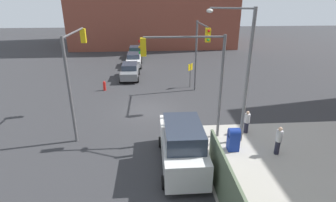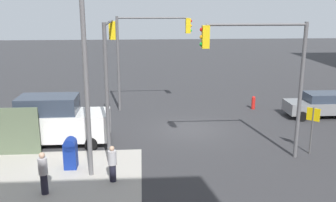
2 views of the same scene
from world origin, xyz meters
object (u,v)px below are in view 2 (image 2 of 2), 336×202
(pedestrian_waiting, at_px, (112,163))
(mailbox_blue, at_px, (70,152))
(traffic_signal_se_corner, at_px, (146,45))
(fire_hydrant, at_px, (253,102))
(van_white_delivery, at_px, (56,121))
(pedestrian_crossing, at_px, (43,173))
(street_lamp_corner, at_px, (90,67))
(coupe_gray, at_px, (320,104))
(traffic_signal_nw_corner, at_px, (264,64))
(traffic_signal_ne_corner, at_px, (109,60))

(pedestrian_waiting, bearing_deg, mailbox_blue, 162.08)
(traffic_signal_se_corner, relative_size, fire_hydrant, 6.91)
(van_white_delivery, distance_m, pedestrian_crossing, 5.66)
(traffic_signal_se_corner, bearing_deg, street_lamp_corner, 75.92)
(mailbox_blue, xyz_separation_m, coupe_gray, (-14.99, -7.00, 0.08))
(street_lamp_corner, bearing_deg, van_white_delivery, -56.26)
(pedestrian_crossing, bearing_deg, traffic_signal_se_corner, 45.83)
(fire_hydrant, bearing_deg, coupe_gray, 149.81)
(traffic_signal_nw_corner, bearing_deg, traffic_signal_ne_corner, -14.73)
(traffic_signal_se_corner, height_order, street_lamp_corner, street_lamp_corner)
(street_lamp_corner, xyz_separation_m, mailbox_blue, (1.15, -0.46, -3.94))
(fire_hydrant, bearing_deg, street_lamp_corner, 43.86)
(traffic_signal_se_corner, distance_m, van_white_delivery, 8.67)
(street_lamp_corner, bearing_deg, traffic_signal_se_corner, -104.08)
(traffic_signal_se_corner, distance_m, pedestrian_crossing, 13.16)
(street_lamp_corner, relative_size, coupe_gray, 1.89)
(traffic_signal_ne_corner, height_order, van_white_delivery, traffic_signal_ne_corner)
(pedestrian_crossing, bearing_deg, van_white_delivery, 72.58)
(traffic_signal_nw_corner, distance_m, pedestrian_waiting, 8.07)
(street_lamp_corner, bearing_deg, fire_hydrant, -136.14)
(pedestrian_crossing, height_order, pedestrian_waiting, pedestrian_crossing)
(street_lamp_corner, xyz_separation_m, fire_hydrant, (-10.05, -9.66, -4.22))
(traffic_signal_se_corner, relative_size, pedestrian_waiting, 4.10)
(fire_hydrant, relative_size, pedestrian_waiting, 0.59)
(mailbox_blue, distance_m, fire_hydrant, 14.50)
(pedestrian_crossing, bearing_deg, coupe_gray, 6.55)
(traffic_signal_nw_corner, height_order, coupe_gray, traffic_signal_nw_corner)
(traffic_signal_ne_corner, distance_m, pedestrian_waiting, 5.43)
(traffic_signal_nw_corner, relative_size, traffic_signal_se_corner, 1.00)
(traffic_signal_ne_corner, relative_size, fire_hydrant, 6.91)
(coupe_gray, bearing_deg, mailbox_blue, 25.03)
(traffic_signal_nw_corner, relative_size, coupe_gray, 1.53)
(pedestrian_crossing, relative_size, pedestrian_waiting, 1.10)
(street_lamp_corner, relative_size, fire_hydrant, 8.51)
(traffic_signal_se_corner, relative_size, traffic_signal_ne_corner, 1.00)
(street_lamp_corner, xyz_separation_m, pedestrian_crossing, (1.75, 1.94, -3.79))
(pedestrian_crossing, bearing_deg, mailbox_blue, 51.42)
(pedestrian_waiting, bearing_deg, street_lamp_corner, 148.38)
(traffic_signal_se_corner, relative_size, mailbox_blue, 4.55)
(mailbox_blue, bearing_deg, traffic_signal_se_corner, -110.98)
(fire_hydrant, xyz_separation_m, coupe_gray, (-3.79, 2.20, 0.36))
(traffic_signal_se_corner, height_order, pedestrian_crossing, traffic_signal_se_corner)
(van_white_delivery, height_order, pedestrian_crossing, van_white_delivery)
(pedestrian_waiting, bearing_deg, van_white_delivery, 144.03)
(traffic_signal_se_corner, xyz_separation_m, mailbox_blue, (3.64, 9.50, -3.85))
(traffic_signal_ne_corner, xyz_separation_m, street_lamp_corner, (0.55, 2.84, 0.10))
(street_lamp_corner, bearing_deg, coupe_gray, -151.68)
(traffic_signal_ne_corner, xyz_separation_m, pedestrian_crossing, (2.30, 4.78, -3.69))
(van_white_delivery, height_order, pedestrian_waiting, van_white_delivery)
(traffic_signal_se_corner, height_order, pedestrian_waiting, traffic_signal_se_corner)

